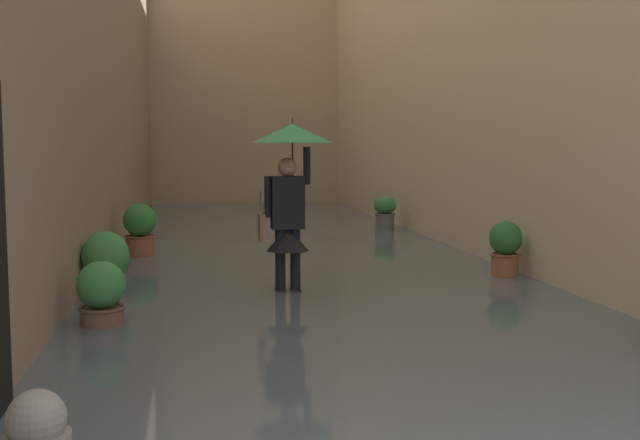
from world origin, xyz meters
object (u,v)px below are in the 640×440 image
potted_plant_mid_right (140,230)px  person_wading (290,177)px  potted_plant_near_left (505,249)px  potted_plant_far_right (106,264)px  potted_plant_mid_left (385,213)px  potted_plant_near_right (102,296)px

potted_plant_mid_right → person_wading: bearing=120.7°
potted_plant_near_left → potted_plant_far_right: (5.02, 0.62, 0.02)m
potted_plant_near_left → potted_plant_mid_right: potted_plant_mid_right is taller
potted_plant_mid_left → potted_plant_mid_right: 5.59m
person_wading → potted_plant_near_right: (1.98, 1.45, -1.07)m
potted_plant_far_right → potted_plant_near_right: size_ratio=1.19×
potted_plant_near_left → potted_plant_near_right: (4.90, 2.03, -0.08)m
potted_plant_mid_left → potted_plant_near_right: 9.11m
person_wading → potted_plant_mid_left: bearing=-113.3°
potted_plant_mid_left → potted_plant_mid_right: size_ratio=0.86×
potted_plant_far_right → potted_plant_near_right: potted_plant_far_right is taller
potted_plant_near_left → potted_plant_near_right: 5.31m
person_wading → potted_plant_far_right: 2.31m
potted_plant_mid_right → potted_plant_near_right: 4.75m
potted_plant_mid_right → potted_plant_far_right: 3.34m
person_wading → potted_plant_far_right: size_ratio=2.55×
person_wading → potted_plant_mid_left: (-2.73, -6.34, -1.01)m
potted_plant_near_left → potted_plant_mid_right: size_ratio=0.90×
potted_plant_near_right → person_wading: bearing=-143.7°
potted_plant_near_left → potted_plant_mid_right: (4.87, -2.72, 0.04)m
person_wading → potted_plant_near_left: (-2.92, -0.57, -0.99)m
person_wading → potted_plant_mid_right: person_wading is taller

